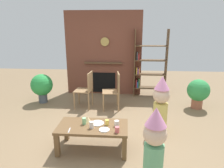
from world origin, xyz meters
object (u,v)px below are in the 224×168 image
object	(u,v)px
coffee_table	(93,129)
paper_cup_near_right	(117,130)
paper_cup_center	(92,125)
bookshelf	(148,67)
birthday_cake_slice	(88,119)
paper_cup_far_left	(117,123)
paper_cup_far_right	(107,122)
paper_cup_near_left	(84,121)
paper_plate_front	(97,123)
child_with_cone_hat	(154,145)
paper_plate_rear	(104,130)
potted_plant_tall	(198,92)
child_in_pink	(161,103)
dining_chair_left	(87,88)
potted_plant_short	(42,86)
dining_chair_middle	(114,89)

from	to	relation	value
coffee_table	paper_cup_near_right	xyz separation A→B (m)	(0.40, -0.18, 0.11)
paper_cup_near_right	paper_cup_center	bearing A→B (deg)	165.57
bookshelf	birthday_cake_slice	bearing A→B (deg)	-115.09
paper_cup_far_left	paper_cup_far_right	size ratio (longest dim) A/B	1.05
paper_cup_near_left	paper_plate_front	size ratio (longest dim) A/B	0.50
paper_cup_near_left	paper_plate_front	distance (m)	0.22
birthday_cake_slice	child_with_cone_hat	distance (m)	1.30
paper_cup_far_left	paper_plate_rear	world-z (taller)	paper_cup_far_left
paper_cup_near_right	paper_cup_far_right	distance (m)	0.28
potted_plant_tall	bookshelf	bearing A→B (deg)	143.66
paper_plate_front	birthday_cake_slice	distance (m)	0.19
child_in_pink	coffee_table	bearing A→B (deg)	-0.00
paper_plate_rear	coffee_table	bearing A→B (deg)	146.79
child_in_pink	paper_cup_near_left	bearing A→B (deg)	-4.16
bookshelf	dining_chair_left	distance (m)	1.90
paper_plate_front	child_in_pink	distance (m)	1.25
paper_cup_far_right	child_in_pink	world-z (taller)	child_in_pink
paper_plate_front	child_in_pink	size ratio (longest dim) A/B	0.19
coffee_table	child_with_cone_hat	size ratio (longest dim) A/B	1.08
paper_cup_near_left	paper_cup_near_right	size ratio (longest dim) A/B	1.21
paper_cup_near_left	dining_chair_left	bearing A→B (deg)	99.86
paper_cup_near_left	child_with_cone_hat	xyz separation A→B (m)	(1.03, -0.73, 0.08)
potted_plant_short	child_with_cone_hat	bearing A→B (deg)	-46.48
paper_cup_near_left	birthday_cake_slice	world-z (taller)	paper_cup_near_left
paper_cup_center	paper_cup_far_right	bearing A→B (deg)	27.30
paper_cup_far_right	child_in_pink	size ratio (longest dim) A/B	0.08
paper_plate_rear	child_with_cone_hat	bearing A→B (deg)	-39.29
bookshelf	paper_cup_far_right	xyz separation A→B (m)	(-0.90, -2.74, -0.40)
paper_cup_far_left	potted_plant_short	bearing A→B (deg)	136.00
paper_cup_center	paper_cup_far_right	xyz separation A→B (m)	(0.23, 0.12, -0.01)
paper_cup_far_right	potted_plant_tall	distance (m)	2.79
coffee_table	paper_cup_near_left	world-z (taller)	paper_cup_near_left
paper_cup_near_left	paper_plate_rear	xyz separation A→B (m)	(0.35, -0.17, -0.05)
paper_cup_far_right	paper_plate_front	size ratio (longest dim) A/B	0.41
dining_chair_left	dining_chair_middle	xyz separation A→B (m)	(0.68, -0.02, 0.00)
paper_plate_rear	dining_chair_middle	bearing A→B (deg)	88.87
paper_plate_front	paper_plate_rear	xyz separation A→B (m)	(0.14, -0.21, 0.00)
paper_cup_far_left	potted_plant_tall	bearing A→B (deg)	45.20
paper_cup_near_left	paper_cup_center	world-z (taller)	same
paper_cup_near_right	birthday_cake_slice	bearing A→B (deg)	146.75
bookshelf	dining_chair_left	size ratio (longest dim) A/B	2.11
paper_cup_center	child_in_pink	distance (m)	1.38
paper_cup_far_left	child_in_pink	distance (m)	1.01
paper_plate_front	birthday_cake_slice	xyz separation A→B (m)	(-0.17, 0.07, 0.04)
bookshelf	child_in_pink	xyz separation A→B (m)	(0.04, -2.13, -0.29)
dining_chair_middle	birthday_cake_slice	bearing A→B (deg)	70.47
paper_cup_near_right	dining_chair_middle	bearing A→B (deg)	94.84
birthday_cake_slice	potted_plant_short	bearing A→B (deg)	130.27
coffee_table	potted_plant_tall	distance (m)	2.98
paper_cup_far_right	child_in_pink	distance (m)	1.12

